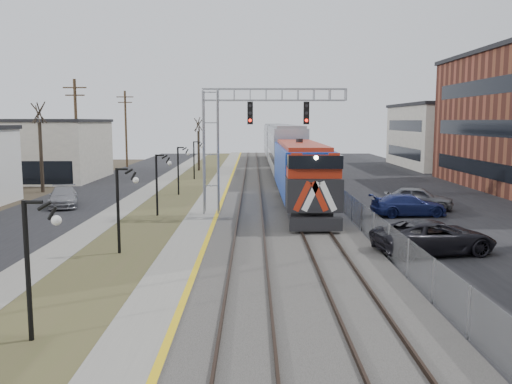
{
  "coord_description": "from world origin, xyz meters",
  "views": [
    {
      "loc": [
        2.19,
        -6.45,
        6.13
      ],
      "look_at": [
        2.33,
        20.3,
        2.6
      ],
      "focal_mm": 38.0,
      "sensor_mm": 36.0,
      "label": 1
    }
  ],
  "objects": [
    {
      "name": "street_west",
      "position": [
        -11.5,
        35.0,
        0.02
      ],
      "size": [
        7.0,
        120.0,
        0.04
      ],
      "primitive_type": "cube",
      "color": "black",
      "rests_on": "ground"
    },
    {
      "name": "sidewalk",
      "position": [
        -7.0,
        35.0,
        0.04
      ],
      "size": [
        2.0,
        120.0,
        0.08
      ],
      "primitive_type": "cube",
      "color": "gray",
      "rests_on": "ground"
    },
    {
      "name": "grass_median",
      "position": [
        -4.0,
        35.0,
        0.03
      ],
      "size": [
        4.0,
        120.0,
        0.06
      ],
      "primitive_type": "cube",
      "color": "#4B4D29",
      "rests_on": "ground"
    },
    {
      "name": "platform",
      "position": [
        -1.0,
        35.0,
        0.12
      ],
      "size": [
        2.0,
        120.0,
        0.24
      ],
      "primitive_type": "cube",
      "color": "gray",
      "rests_on": "ground"
    },
    {
      "name": "ballast_bed",
      "position": [
        4.0,
        35.0,
        0.1
      ],
      "size": [
        8.0,
        120.0,
        0.2
      ],
      "primitive_type": "cube",
      "color": "#595651",
      "rests_on": "ground"
    },
    {
      "name": "parking_lot",
      "position": [
        16.0,
        35.0,
        0.02
      ],
      "size": [
        16.0,
        120.0,
        0.04
      ],
      "primitive_type": "cube",
      "color": "black",
      "rests_on": "ground"
    },
    {
      "name": "platform_edge",
      "position": [
        -0.12,
        35.0,
        0.24
      ],
      "size": [
        0.24,
        120.0,
        0.01
      ],
      "primitive_type": "cube",
      "color": "gold",
      "rests_on": "platform"
    },
    {
      "name": "track_near",
      "position": [
        2.0,
        35.0,
        0.28
      ],
      "size": [
        1.58,
        120.0,
        0.15
      ],
      "color": "#2D2119",
      "rests_on": "ballast_bed"
    },
    {
      "name": "track_far",
      "position": [
        5.5,
        35.0,
        0.28
      ],
      "size": [
        1.58,
        120.0,
        0.15
      ],
      "color": "#2D2119",
      "rests_on": "ballast_bed"
    },
    {
      "name": "train",
      "position": [
        5.5,
        54.59,
        2.88
      ],
      "size": [
        3.0,
        63.05,
        5.33
      ],
      "color": "#153CB1",
      "rests_on": "ground"
    },
    {
      "name": "signal_gantry",
      "position": [
        1.22,
        27.99,
        5.59
      ],
      "size": [
        9.0,
        1.07,
        8.15
      ],
      "color": "gray",
      "rests_on": "ground"
    },
    {
      "name": "lampposts",
      "position": [
        -4.0,
        18.29,
        2.0
      ],
      "size": [
        0.14,
        62.14,
        4.0
      ],
      "color": "black",
      "rests_on": "ground"
    },
    {
      "name": "fence",
      "position": [
        8.2,
        35.0,
        0.8
      ],
      "size": [
        0.04,
        120.0,
        1.6
      ],
      "primitive_type": "cube",
      "color": "gray",
      "rests_on": "ground"
    },
    {
      "name": "bare_trees",
      "position": [
        -12.66,
        38.91,
        2.7
      ],
      "size": [
        12.3,
        42.3,
        5.95
      ],
      "color": "#382D23",
      "rests_on": "ground"
    },
    {
      "name": "car_lot_c",
      "position": [
        10.52,
        17.93,
        0.78
      ],
      "size": [
        6.07,
        3.73,
        1.57
      ],
      "primitive_type": "imported",
      "rotation": [
        0.0,
        0.0,
        1.78
      ],
      "color": "black",
      "rests_on": "ground"
    },
    {
      "name": "car_lot_d",
      "position": [
        12.19,
        27.9,
        0.7
      ],
      "size": [
        4.99,
        2.39,
        1.4
      ],
      "primitive_type": "imported",
      "rotation": [
        0.0,
        0.0,
        1.66
      ],
      "color": "navy",
      "rests_on": "ground"
    },
    {
      "name": "car_lot_e",
      "position": [
        13.58,
        30.45,
        0.79
      ],
      "size": [
        4.98,
        3.09,
        1.58
      ],
      "primitive_type": "imported",
      "rotation": [
        0.0,
        0.0,
        1.29
      ],
      "color": "slate",
      "rests_on": "ground"
    },
    {
      "name": "car_street_b",
      "position": [
        -11.41,
        31.94,
        0.69
      ],
      "size": [
        3.26,
        5.14,
        1.39
      ],
      "primitive_type": "imported",
      "rotation": [
        0.0,
        0.0,
        0.3
      ],
      "color": "gray",
      "rests_on": "ground"
    }
  ]
}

